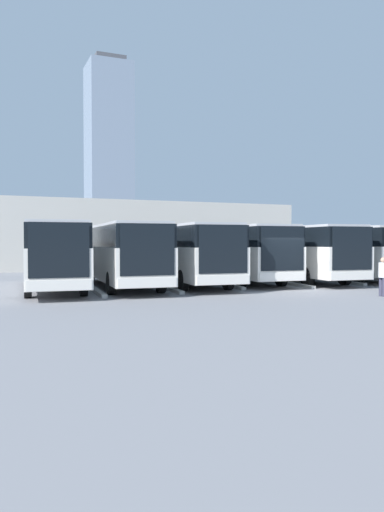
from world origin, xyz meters
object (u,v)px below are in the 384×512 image
at_px(bus_2, 292,251).
at_px(bus_6, 52,253).
at_px(bus_1, 337,250).
at_px(bus_4, 184,252).
at_px(bus_3, 234,251).
at_px(bus_5, 122,252).
at_px(pedestrian, 383,275).
at_px(bus_0, 380,250).

height_order(bus_2, bus_6, same).
relative_size(bus_1, bus_4, 1.00).
bearing_deg(bus_1, bus_4, 5.47).
relative_size(bus_2, bus_4, 1.00).
bearing_deg(bus_3, bus_4, 15.92).
height_order(bus_2, bus_4, same).
distance_m(bus_1, bus_6, 17.20).
bearing_deg(bus_5, bus_2, -175.26).
relative_size(bus_4, pedestrian, 7.04).
bearing_deg(pedestrian, bus_5, 49.90).
distance_m(bus_3, pedestrian, 9.63).
distance_m(bus_0, bus_4, 13.76).
xyz_separation_m(bus_4, pedestrian, (-5.62, 8.63, -0.89)).
bearing_deg(pedestrian, bus_6, 58.63).
height_order(bus_1, bus_5, same).
height_order(bus_2, bus_3, same).
relative_size(bus_5, pedestrian, 7.04).
bearing_deg(bus_4, bus_3, -164.08).
xyz_separation_m(bus_0, bus_2, (6.88, 0.26, 0.00)).
bearing_deg(bus_6, bus_1, -174.80).
bearing_deg(bus_3, bus_5, 11.28).
distance_m(bus_0, bus_6, 20.64).
distance_m(bus_0, bus_5, 17.20).
xyz_separation_m(bus_2, bus_5, (10.32, 0.08, 0.00)).
height_order(bus_0, bus_3, same).
xyz_separation_m(bus_5, bus_6, (3.44, -0.07, 0.00)).
height_order(bus_4, pedestrian, bus_4).
xyz_separation_m(bus_0, bus_1, (3.44, -0.01, 0.00)).
bearing_deg(bus_5, bus_6, 3.08).
height_order(bus_3, pedestrian, bus_3).
distance_m(bus_3, bus_5, 6.93).
xyz_separation_m(bus_4, bus_5, (3.44, 0.14, 0.00)).
height_order(bus_4, bus_6, same).
bearing_deg(bus_4, bus_0, -174.87).
relative_size(bus_0, bus_4, 1.00).
xyz_separation_m(bus_3, bus_4, (3.44, 0.71, 0.00)).
distance_m(bus_2, bus_5, 10.32).
height_order(bus_2, pedestrian, bus_2).
height_order(bus_1, bus_2, same).
height_order(bus_0, bus_2, same).
bearing_deg(bus_2, bus_4, 3.83).
xyz_separation_m(bus_6, pedestrian, (-12.50, 8.57, -0.89)).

